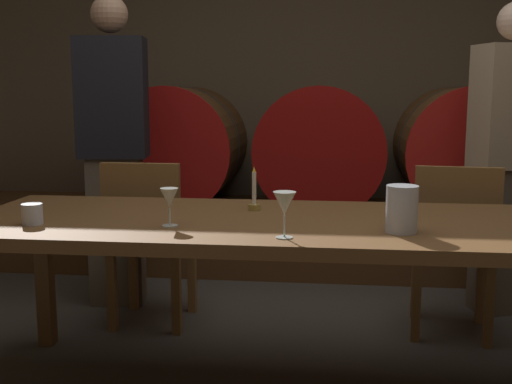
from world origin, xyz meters
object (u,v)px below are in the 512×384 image
Objects in this scene: wine_barrel_center at (320,148)px; chair_left at (148,236)px; guest_right at (508,158)px; wine_glass_far_left at (169,199)px; pitcher at (402,209)px; wine_barrel_left at (181,146)px; wine_barrel_right at (461,149)px; chair_right at (454,243)px; wine_glass_center_left at (285,204)px; guest_left at (114,149)px; dining_table at (296,235)px; cup_left at (32,214)px; candle_center at (254,198)px.

wine_barrel_center is 1.05× the size of chair_left.
wine_glass_far_left is at bearing 22.44° from guest_right.
chair_left is 5.18× the size of pitcher.
wine_barrel_left is 2.19m from guest_right.
wine_barrel_right is 1.05× the size of chair_right.
wine_glass_center_left is at bearing -68.54° from wine_barrel_left.
wine_barrel_right is 6.43× the size of wine_glass_far_left.
wine_barrel_center is 0.95m from wine_barrel_right.
wine_barrel_left reaches higher than wine_glass_far_left.
dining_table is at bearing 127.60° from guest_left.
wine_barrel_right is at bearing -164.87° from guest_left.
chair_left is 1.99m from guest_right.
wine_barrel_center is 1.05× the size of chair_right.
pitcher is 1.38m from cup_left.
pitcher reaches higher than wine_glass_far_left.
guest_right is 9.04× the size of candle_center.
chair_right is at bearing 33.63° from guest_right.
guest_left is 1.73m from wine_glass_center_left.
cup_left is at bearing 85.97° from guest_left.
guest_right reaches higher than wine_glass_center_left.
wine_barrel_center reaches higher than candle_center.
wine_barrel_left is 1.00× the size of wine_barrel_center.
guest_left is at bearing -4.11° from chair_right.
wine_glass_far_left is (-1.47, -2.16, -0.01)m from wine_barrel_right.
wine_barrel_center is at bearing 82.27° from candle_center.
guest_left reaches higher than cup_left.
dining_table is 1.60m from guest_right.
wine_barrel_right reaches higher than chair_right.
wine_barrel_left is at bearing 88.33° from cup_left.
wine_barrel_right is at bearing -102.08° from guest_right.
wine_barrel_center is 1.33m from guest_right.
cup_left is (-0.80, -0.39, -0.01)m from candle_center.
wine_glass_far_left reaches higher than dining_table.
chair_left is at bearing -123.47° from wine_barrel_center.
candle_center is at bearing 136.34° from dining_table.
pitcher reaches higher than chair_right.
chair_left is (-0.86, -1.30, -0.35)m from wine_barrel_center.
wine_glass_far_left is 0.89× the size of wine_glass_center_left.
cup_left is (-0.19, -0.88, 0.28)m from chair_left.
chair_right is 6.09× the size of wine_glass_far_left.
cup_left is (-0.97, 0.12, -0.08)m from wine_glass_center_left.
dining_table is 14.01× the size of candle_center.
guest_left is 12.13× the size of wine_glass_far_left.
chair_right is 1.92m from guest_left.
pitcher is at bearing -0.27° from wine_glass_far_left.
wine_barrel_right is at bearing -95.51° from chair_right.
dining_table is at bearing 28.43° from guest_right.
guest_left reaches higher than wine_glass_center_left.
chair_left is 1.32m from wine_glass_center_left.
wine_barrel_center is 4.94× the size of candle_center.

